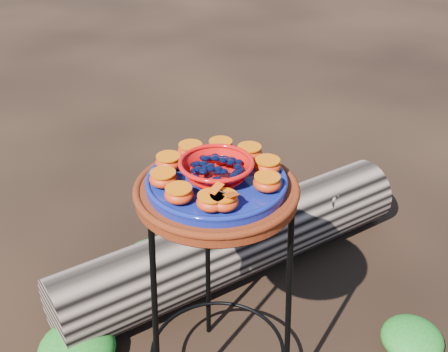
{
  "coord_description": "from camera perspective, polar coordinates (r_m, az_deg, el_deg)",
  "views": [
    {
      "loc": [
        -0.17,
        -1.17,
        1.48
      ],
      "look_at": [
        0.02,
        0.0,
        0.76
      ],
      "focal_mm": 45.0,
      "sensor_mm": 36.0,
      "label": 1
    }
  ],
  "objects": [
    {
      "name": "foliage_back",
      "position": [
        2.19,
        -6.9,
        -8.95
      ],
      "size": [
        0.3,
        0.3,
        0.15
      ],
      "primitive_type": "ellipsoid",
      "color": "#165719",
      "rests_on": "ground"
    },
    {
      "name": "orange_half_6",
      "position": [
        1.42,
        -5.64,
        1.41
      ],
      "size": [
        0.07,
        0.07,
        0.04
      ],
      "primitive_type": "ellipsoid",
      "color": "#B02F00",
      "rests_on": "cobalt_plate"
    },
    {
      "name": "orange_half_4",
      "position": [
        1.49,
        -0.34,
        2.96
      ],
      "size": [
        0.07,
        0.07,
        0.04
      ],
      "primitive_type": "ellipsoid",
      "color": "#B02F00",
      "rests_on": "cobalt_plate"
    },
    {
      "name": "red_bowl",
      "position": [
        1.37,
        -0.79,
        0.58
      ],
      "size": [
        0.17,
        0.17,
        0.05
      ],
      "primitive_type": null,
      "color": "red",
      "rests_on": "cobalt_plate"
    },
    {
      "name": "orange_half_8",
      "position": [
        1.29,
        -4.6,
        -1.88
      ],
      "size": [
        0.07,
        0.07,
        0.04
      ],
      "primitive_type": "ellipsoid",
      "color": "#B02F00",
      "rests_on": "cobalt_plate"
    },
    {
      "name": "orange_half_0",
      "position": [
        1.26,
        -0.03,
        -2.62
      ],
      "size": [
        0.07,
        0.07,
        0.04
      ],
      "primitive_type": "ellipsoid",
      "color": "#B02F00",
      "rests_on": "cobalt_plate"
    },
    {
      "name": "orange_half_5",
      "position": [
        1.47,
        -3.41,
        2.6
      ],
      "size": [
        0.07,
        0.07,
        0.04
      ],
      "primitive_type": "ellipsoid",
      "color": "#B02F00",
      "rests_on": "cobalt_plate"
    },
    {
      "name": "orange_half_1",
      "position": [
        1.34,
        4.4,
        -0.71
      ],
      "size": [
        0.07,
        0.07,
        0.04
      ],
      "primitive_type": "ellipsoid",
      "color": "#B02F00",
      "rests_on": "cobalt_plate"
    },
    {
      "name": "plant_stand",
      "position": [
        1.63,
        -0.68,
        -12.54
      ],
      "size": [
        0.44,
        0.44,
        0.7
      ],
      "primitive_type": null,
      "color": "black",
      "rests_on": "ground"
    },
    {
      "name": "terracotta_saucer",
      "position": [
        1.4,
        -0.77,
        -1.67
      ],
      "size": [
        0.41,
        0.41,
        0.03
      ],
      "primitive_type": "cylinder",
      "color": "#430D07",
      "rests_on": "plant_stand"
    },
    {
      "name": "orange_half_9",
      "position": [
        1.26,
        -1.31,
        -2.64
      ],
      "size": [
        0.07,
        0.07,
        0.04
      ],
      "primitive_type": "ellipsoid",
      "color": "#B02F00",
      "rests_on": "cobalt_plate"
    },
    {
      "name": "orange_half_2",
      "position": [
        1.4,
        4.43,
        1.03
      ],
      "size": [
        0.07,
        0.07,
        0.04
      ],
      "primitive_type": "ellipsoid",
      "color": "#B02F00",
      "rests_on": "cobalt_plate"
    },
    {
      "name": "foliage_left",
      "position": [
        1.96,
        -14.71,
        -16.49
      ],
      "size": [
        0.25,
        0.25,
        0.13
      ],
      "primitive_type": "ellipsoid",
      "color": "#165719",
      "rests_on": "ground"
    },
    {
      "name": "butterfly",
      "position": [
        1.25,
        -0.03,
        -1.65
      ],
      "size": [
        0.09,
        0.09,
        0.01
      ],
      "primitive_type": null,
      "rotation": [
        0.0,
        0.0,
        0.76
      ],
      "color": "#C44105",
      "rests_on": "orange_half_0"
    },
    {
      "name": "glass_gems",
      "position": [
        1.35,
        -0.8,
        1.89
      ],
      "size": [
        0.14,
        0.14,
        0.02
      ],
      "primitive_type": null,
      "color": "black",
      "rests_on": "red_bowl"
    },
    {
      "name": "orange_half_7",
      "position": [
        1.36,
        -6.19,
        -0.29
      ],
      "size": [
        0.07,
        0.07,
        0.04
      ],
      "primitive_type": "ellipsoid",
      "color": "#B02F00",
      "rests_on": "cobalt_plate"
    },
    {
      "name": "cobalt_plate",
      "position": [
        1.39,
        -0.78,
        -0.69
      ],
      "size": [
        0.35,
        0.35,
        0.02
      ],
      "primitive_type": "cylinder",
      "color": "navy",
      "rests_on": "terracotta_saucer"
    },
    {
      "name": "foliage_right",
      "position": [
        2.04,
        18.59,
        -15.34
      ],
      "size": [
        0.21,
        0.21,
        0.1
      ],
      "primitive_type": "ellipsoid",
      "color": "#165719",
      "rests_on": "ground"
    },
    {
      "name": "orange_half_3",
      "position": [
        1.46,
        2.59,
        2.38
      ],
      "size": [
        0.07,
        0.07,
        0.04
      ],
      "primitive_type": "ellipsoid",
      "color": "#B02F00",
      "rests_on": "cobalt_plate"
    },
    {
      "name": "driftwood_log",
      "position": [
        2.18,
        1.13,
        -6.89
      ],
      "size": [
        1.47,
        0.93,
        0.27
      ],
      "primitive_type": null,
      "rotation": [
        0.0,
        0.0,
        0.42
      ],
      "color": "black",
      "rests_on": "ground"
    }
  ]
}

